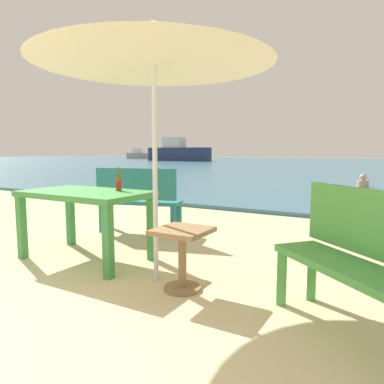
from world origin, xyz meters
The scene contains 11 objects.
ground_plane centered at (0.00, 0.00, 0.00)m, with size 120.00×120.00×0.00m, color beige.
sea_water centered at (0.00, 30.00, 0.04)m, with size 120.00×50.00×0.08m, color #386B84.
picnic_table_green centered at (-0.75, 1.31, 0.65)m, with size 1.40×0.80×0.76m.
beer_bottle_amber centered at (-0.44, 1.51, 0.85)m, with size 0.07×0.07×0.26m.
patio_umbrella centered at (0.30, 1.17, 2.12)m, with size 2.10×2.10×2.30m.
side_table_wood centered at (0.64, 1.08, 0.35)m, with size 0.44×0.44×0.54m.
bench_teal_center centered at (-1.03, 2.58, 0.54)m, with size 1.25×0.67×0.95m.
bench_green_left centered at (2.01, 1.01, 0.54)m, with size 1.14×1.06×0.95m.
swimmer_person centered at (1.30, 10.61, 0.24)m, with size 0.34×0.34×0.41m.
boat_fishing_trawler centered at (-18.82, 31.98, 1.00)m, with size 7.06×1.93×2.57m.
boat_cargo_ship centered at (-29.54, 38.61, 0.59)m, with size 3.87×1.06×1.41m.
Camera 1 is at (2.18, -1.44, 1.20)m, focal length 33.28 mm.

